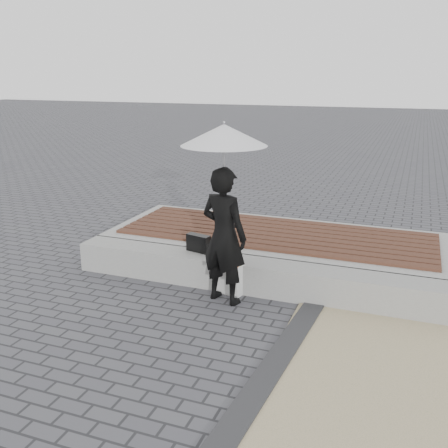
{
  "coord_description": "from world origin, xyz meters",
  "views": [
    {
      "loc": [
        1.87,
        -4.35,
        2.75
      ],
      "look_at": [
        -0.21,
        1.16,
        1.0
      ],
      "focal_mm": 41.01,
      "sensor_mm": 36.0,
      "label": 1
    }
  ],
  "objects_px": {
    "seating_ledge": "(251,275)",
    "parasol": "(224,135)",
    "woman": "(224,236)",
    "canvas_tote": "(229,278)",
    "handbag": "(198,243)"
  },
  "relations": [
    {
      "from": "seating_ledge",
      "to": "parasol",
      "type": "height_order",
      "value": "parasol"
    },
    {
      "from": "seating_ledge",
      "to": "handbag",
      "type": "relative_size",
      "value": 14.87
    },
    {
      "from": "seating_ledge",
      "to": "canvas_tote",
      "type": "height_order",
      "value": "canvas_tote"
    },
    {
      "from": "seating_ledge",
      "to": "handbag",
      "type": "bearing_deg",
      "value": 173.39
    },
    {
      "from": "seating_ledge",
      "to": "canvas_tote",
      "type": "xyz_separation_m",
      "value": [
        -0.24,
        -0.2,
        0.0
      ]
    },
    {
      "from": "handbag",
      "to": "canvas_tote",
      "type": "distance_m",
      "value": 0.7
    },
    {
      "from": "seating_ledge",
      "to": "handbag",
      "type": "height_order",
      "value": "handbag"
    },
    {
      "from": "seating_ledge",
      "to": "handbag",
      "type": "xyz_separation_m",
      "value": [
        -0.79,
        0.09,
        0.32
      ]
    },
    {
      "from": "parasol",
      "to": "seating_ledge",
      "type": "bearing_deg",
      "value": 64.2
    },
    {
      "from": "seating_ledge",
      "to": "woman",
      "type": "xyz_separation_m",
      "value": [
        -0.21,
        -0.44,
        0.65
      ]
    },
    {
      "from": "seating_ledge",
      "to": "canvas_tote",
      "type": "relative_size",
      "value": 12.23
    },
    {
      "from": "woman",
      "to": "handbag",
      "type": "relative_size",
      "value": 5.05
    },
    {
      "from": "seating_ledge",
      "to": "handbag",
      "type": "distance_m",
      "value": 0.86
    },
    {
      "from": "woman",
      "to": "handbag",
      "type": "distance_m",
      "value": 0.85
    },
    {
      "from": "seating_ledge",
      "to": "canvas_tote",
      "type": "distance_m",
      "value": 0.31
    }
  ]
}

